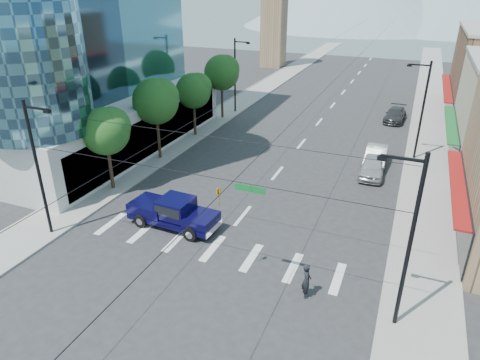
{
  "coord_description": "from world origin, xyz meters",
  "views": [
    {
      "loc": [
        9.92,
        -18.52,
        15.22
      ],
      "look_at": [
        -0.03,
        5.56,
        3.0
      ],
      "focal_mm": 32.0,
      "sensor_mm": 36.0,
      "label": 1
    }
  ],
  "objects_px": {
    "pedestrian": "(307,280)",
    "parked_car_mid": "(376,156)",
    "parked_car_near": "(373,166)",
    "pickup_truck": "(173,212)",
    "parked_car_far": "(395,115)"
  },
  "relations": [
    {
      "from": "pedestrian",
      "to": "parked_car_mid",
      "type": "relative_size",
      "value": 0.39
    },
    {
      "from": "parked_car_near",
      "to": "pedestrian",
      "type": "bearing_deg",
      "value": -95.75
    },
    {
      "from": "pedestrian",
      "to": "parked_car_near",
      "type": "height_order",
      "value": "pedestrian"
    },
    {
      "from": "pickup_truck",
      "to": "pedestrian",
      "type": "distance_m",
      "value": 10.7
    },
    {
      "from": "parked_car_near",
      "to": "parked_car_far",
      "type": "bearing_deg",
      "value": 86.7
    },
    {
      "from": "pickup_truck",
      "to": "pedestrian",
      "type": "bearing_deg",
      "value": -16.12
    },
    {
      "from": "parked_car_near",
      "to": "parked_car_far",
      "type": "relative_size",
      "value": 0.94
    },
    {
      "from": "pedestrian",
      "to": "parked_car_near",
      "type": "distance_m",
      "value": 17.35
    },
    {
      "from": "pickup_truck",
      "to": "pedestrian",
      "type": "height_order",
      "value": "pickup_truck"
    },
    {
      "from": "pickup_truck",
      "to": "parked_car_near",
      "type": "height_order",
      "value": "pickup_truck"
    },
    {
      "from": "parked_car_mid",
      "to": "parked_car_far",
      "type": "distance_m",
      "value": 14.75
    },
    {
      "from": "parked_car_mid",
      "to": "parked_car_far",
      "type": "relative_size",
      "value": 0.98
    },
    {
      "from": "pickup_truck",
      "to": "parked_car_near",
      "type": "distance_m",
      "value": 17.89
    },
    {
      "from": "pedestrian",
      "to": "parked_car_far",
      "type": "bearing_deg",
      "value": -24.09
    },
    {
      "from": "pickup_truck",
      "to": "parked_car_mid",
      "type": "height_order",
      "value": "pickup_truck"
    }
  ]
}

